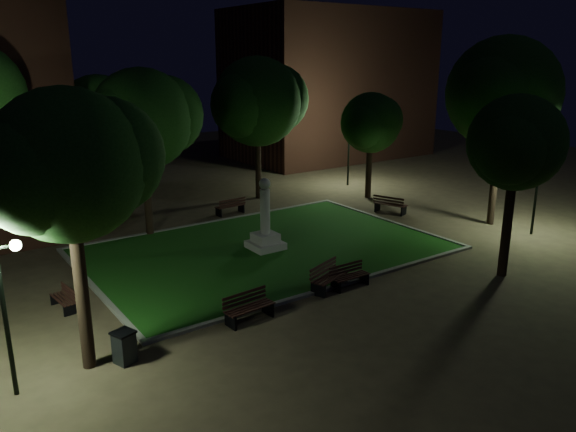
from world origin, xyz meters
name	(u,v)px	position (x,y,z in m)	size (l,w,h in m)	color
ground	(291,263)	(0.00, 0.00, 0.00)	(80.00, 80.00, 0.00)	#4C3E2B
lawn	(266,249)	(0.00, 2.00, 0.04)	(15.00, 10.00, 0.08)	#1A5114
lawn_kerb	(266,249)	(0.00, 2.00, 0.06)	(15.40, 10.40, 0.12)	slate
monument	(265,229)	(0.00, 2.00, 0.96)	(1.40, 1.40, 3.20)	#A39C95
building_far	(329,85)	(18.00, 20.00, 6.00)	(16.00, 10.00, 12.00)	#52291D
tree_west	(72,166)	(-9.22, -3.42, 5.68)	(4.87, 3.98, 7.68)	black
tree_north_wl	(144,119)	(-3.29, 7.04, 5.56)	(5.72, 4.67, 7.90)	black
tree_north_er	(259,102)	(4.95, 10.28, 5.78)	(6.39, 5.22, 8.39)	black
tree_ne	(372,123)	(10.48, 6.58, 4.54)	(4.38, 3.57, 6.33)	black
tree_east	(505,93)	(11.82, -1.24, 6.61)	(6.71, 5.48, 9.35)	black
tree_se	(518,143)	(6.12, -5.89, 5.24)	(4.40, 3.59, 7.05)	black
tree_far_north	(101,113)	(-3.48, 12.94, 5.36)	(5.06, 4.13, 7.43)	black
lamppost_sw	(1,290)	(-11.24, -3.70, 2.89)	(1.18, 0.28, 4.08)	black
lamppost_se	(538,177)	(11.87, -3.45, 2.83)	(1.18, 0.28, 3.98)	black
lamppost_ne	(349,143)	(11.62, 9.88, 2.82)	(1.18, 0.28, 3.97)	black
bench_near_left	(349,276)	(0.33, -3.28, 0.40)	(1.57, 0.57, 0.86)	black
bench_near_right	(328,277)	(-0.45, -2.99, 0.46)	(1.89, 1.18, 0.98)	black
bench_west_near	(248,308)	(-4.21, -3.53, 0.44)	(1.76, 0.75, 0.94)	black
bench_left_side	(65,299)	(-8.90, 0.81, 0.36)	(0.63, 1.42, 0.76)	black
bench_right_side	(390,205)	(8.90, 3.20, 0.47)	(1.19, 1.91, 0.99)	black
bench_far_side	(231,207)	(1.61, 8.03, 0.43)	(1.69, 0.67, 0.91)	black
trash_bin	(124,347)	(-8.42, -3.78, 0.49)	(0.71, 0.71, 0.96)	black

